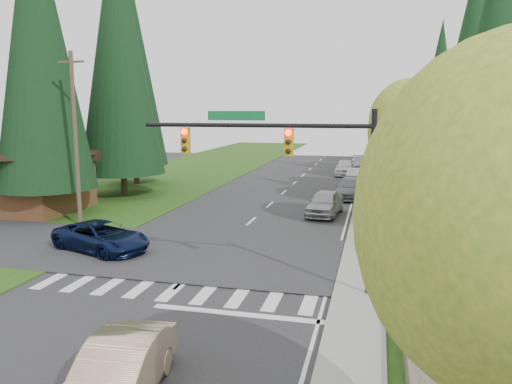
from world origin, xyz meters
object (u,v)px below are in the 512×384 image
at_px(parked_car_b, 349,188).
at_px(parked_car_e, 361,163).
at_px(parked_car_d, 345,167).
at_px(parked_car_c, 356,177).
at_px(suv_navy, 101,237).
at_px(sedan_champagne, 118,373).
at_px(parked_car_a, 325,203).

xyz_separation_m(parked_car_b, parked_car_e, (0.23, 18.78, 0.00)).
bearing_deg(parked_car_d, parked_car_b, -86.44).
bearing_deg(parked_car_c, suv_navy, -111.36).
xyz_separation_m(parked_car_c, parked_car_e, (0.00, 12.26, -0.01)).
bearing_deg(parked_car_b, sedan_champagne, -97.25).
distance_m(sedan_champagne, parked_car_c, 35.70).
distance_m(parked_car_d, parked_car_e, 5.68).
bearing_deg(parked_car_c, parked_car_d, 104.85).
xyz_separation_m(suv_navy, parked_car_e, (11.04, 36.48, 0.02)).
distance_m(suv_navy, parked_car_b, 20.74).
bearing_deg(parked_car_d, parked_car_a, -91.48).
height_order(suv_navy, parked_car_e, parked_car_e).
bearing_deg(parked_car_a, parked_car_e, 92.57).
xyz_separation_m(parked_car_c, parked_car_d, (-1.40, 6.76, 0.08)).
bearing_deg(sedan_champagne, parked_car_b, 75.81).
relative_size(suv_navy, parked_car_c, 1.14).
xyz_separation_m(parked_car_b, parked_car_d, (-1.17, 13.28, 0.09)).
bearing_deg(parked_car_c, sedan_champagne, -93.16).
height_order(suv_navy, parked_car_d, parked_car_d).
xyz_separation_m(sedan_champagne, parked_car_c, (3.92, 35.48, 0.00)).
xyz_separation_m(parked_car_a, parked_car_e, (1.40, 25.61, -0.06)).
bearing_deg(parked_car_b, parked_car_c, 88.00).
xyz_separation_m(parked_car_a, parked_car_d, (0.00, 20.11, 0.03)).
bearing_deg(parked_car_b, parked_car_e, 89.32).
bearing_deg(parked_car_a, parked_car_c, 89.71).
height_order(suv_navy, parked_car_a, parked_car_a).
bearing_deg(sedan_champagne, parked_car_e, 78.38).
bearing_deg(suv_navy, parked_car_c, -4.11).
distance_m(sedan_champagne, parked_car_a, 22.27).
height_order(parked_car_c, parked_car_e, parked_car_c).
bearing_deg(parked_car_a, parked_car_b, 85.98).
bearing_deg(parked_car_e, parked_car_c, -96.61).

